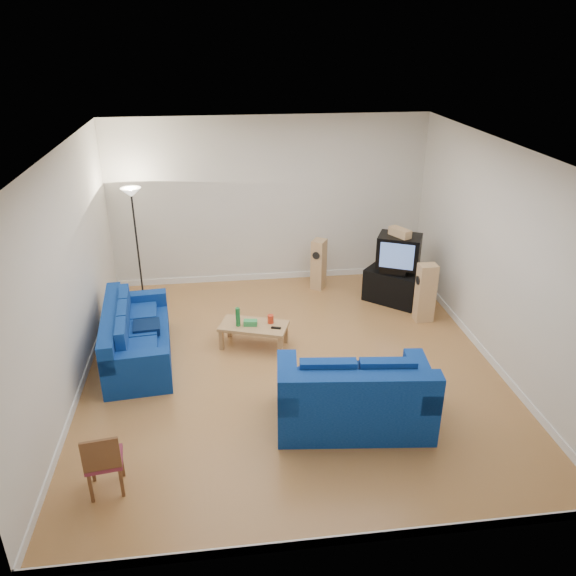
{
  "coord_description": "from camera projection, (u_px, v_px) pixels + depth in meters",
  "views": [
    {
      "loc": [
        -0.96,
        -7.07,
        4.59
      ],
      "look_at": [
        0.0,
        0.4,
        1.1
      ],
      "focal_mm": 35.0,
      "sensor_mm": 36.0,
      "label": 1
    }
  ],
  "objects": [
    {
      "name": "room",
      "position": [
        292.0,
        271.0,
        7.76
      ],
      "size": [
        6.01,
        6.51,
        3.21
      ],
      "color": "brown",
      "rests_on": "ground"
    },
    {
      "name": "sofa_three_seat",
      "position": [
        134.0,
        340.0,
        8.47
      ],
      "size": [
        1.12,
        2.22,
        0.83
      ],
      "rotation": [
        0.0,
        0.0,
        -1.48
      ],
      "color": "navy",
      "rests_on": "ground"
    },
    {
      "name": "sofa_loveseat",
      "position": [
        354.0,
        400.0,
        7.02
      ],
      "size": [
        2.03,
        1.28,
        0.96
      ],
      "rotation": [
        0.0,
        0.0,
        -0.11
      ],
      "color": "navy",
      "rests_on": "ground"
    },
    {
      "name": "coffee_table",
      "position": [
        254.0,
        328.0,
        8.8
      ],
      "size": [
        1.16,
        0.84,
        0.38
      ],
      "rotation": [
        0.0,
        0.0,
        -0.34
      ],
      "color": "tan",
      "rests_on": "ground"
    },
    {
      "name": "bottle",
      "position": [
        238.0,
        317.0,
        8.68
      ],
      "size": [
        0.1,
        0.1,
        0.31
      ],
      "primitive_type": "cylinder",
      "rotation": [
        0.0,
        0.0,
        -0.54
      ],
      "color": "#197233",
      "rests_on": "coffee_table"
    },
    {
      "name": "tissue_box",
      "position": [
        250.0,
        323.0,
        8.75
      ],
      "size": [
        0.22,
        0.14,
        0.08
      ],
      "primitive_type": "cube",
      "rotation": [
        0.0,
        0.0,
        -0.14
      ],
      "color": "green",
      "rests_on": "coffee_table"
    },
    {
      "name": "red_canister",
      "position": [
        271.0,
        319.0,
        8.8
      ],
      "size": [
        0.13,
        0.13,
        0.13
      ],
      "primitive_type": "cylinder",
      "rotation": [
        0.0,
        0.0,
        -0.63
      ],
      "color": "red",
      "rests_on": "coffee_table"
    },
    {
      "name": "remote",
      "position": [
        276.0,
        328.0,
        8.66
      ],
      "size": [
        0.16,
        0.09,
        0.02
      ],
      "primitive_type": "cube",
      "rotation": [
        0.0,
        0.0,
        -0.32
      ],
      "color": "black",
      "rests_on": "coffee_table"
    },
    {
      "name": "tv_stand",
      "position": [
        393.0,
        286.0,
        10.26
      ],
      "size": [
        1.1,
        1.06,
        0.6
      ],
      "primitive_type": "cube",
      "rotation": [
        0.0,
        0.0,
        -0.72
      ],
      "color": "black",
      "rests_on": "ground"
    },
    {
      "name": "av_receiver",
      "position": [
        395.0,
        269.0,
        10.08
      ],
      "size": [
        0.6,
        0.57,
        0.11
      ],
      "primitive_type": "cube",
      "rotation": [
        0.0,
        0.0,
        -0.52
      ],
      "color": "black",
      "rests_on": "tv_stand"
    },
    {
      "name": "television",
      "position": [
        399.0,
        251.0,
        9.97
      ],
      "size": [
        0.9,
        0.8,
        0.57
      ],
      "rotation": [
        0.0,
        0.0,
        -0.44
      ],
      "color": "black",
      "rests_on": "av_receiver"
    },
    {
      "name": "centre_speaker",
      "position": [
        400.0,
        232.0,
        9.8
      ],
      "size": [
        0.34,
        0.45,
        0.15
      ],
      "primitive_type": "cube",
      "rotation": [
        0.0,
        0.0,
        -1.09
      ],
      "color": "tan",
      "rests_on": "television"
    },
    {
      "name": "speaker_left",
      "position": [
        319.0,
        264.0,
        10.73
      ],
      "size": [
        0.34,
        0.36,
        0.98
      ],
      "rotation": [
        0.0,
        0.0,
        -0.54
      ],
      "color": "tan",
      "rests_on": "ground"
    },
    {
      "name": "speaker_right",
      "position": [
        425.0,
        293.0,
        9.51
      ],
      "size": [
        0.32,
        0.24,
        1.03
      ],
      "rotation": [
        0.0,
        0.0,
        -1.55
      ],
      "color": "tan",
      "rests_on": "ground"
    },
    {
      "name": "floor_lamp",
      "position": [
        133.0,
        208.0,
        9.82
      ],
      "size": [
        0.36,
        0.36,
        2.09
      ],
      "color": "black",
      "rests_on": "ground"
    },
    {
      "name": "dining_chair",
      "position": [
        103.0,
        460.0,
        5.93
      ],
      "size": [
        0.43,
        0.43,
        0.8
      ],
      "rotation": [
        0.0,
        0.0,
        0.13
      ],
      "color": "brown",
      "rests_on": "ground"
    }
  ]
}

